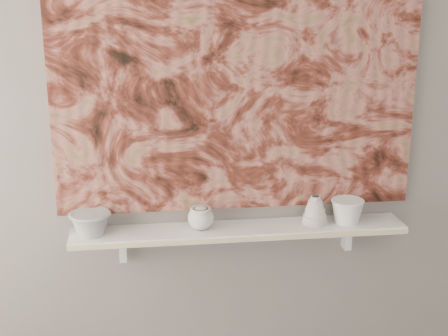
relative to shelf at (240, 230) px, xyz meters
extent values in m
plane|color=gray|center=(0.00, 0.09, 0.44)|extent=(3.60, 0.00, 3.60)
cube|color=white|center=(0.00, 0.00, 0.00)|extent=(1.40, 0.18, 0.03)
cube|color=beige|center=(0.00, -0.09, 0.00)|extent=(1.40, 0.01, 0.02)
cube|color=white|center=(-0.49, 0.06, -0.07)|extent=(0.03, 0.06, 0.12)
cube|color=white|center=(0.49, 0.06, -0.07)|extent=(0.03, 0.06, 0.12)
cube|color=maroon|center=(0.00, 0.08, 0.62)|extent=(1.50, 0.02, 1.10)
cube|color=black|center=(0.45, 0.07, 0.32)|extent=(0.09, 0.00, 0.08)
camera|label=1|loc=(-0.38, -2.40, 0.99)|focal=50.00mm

